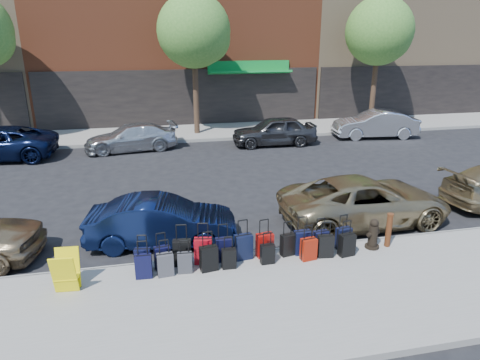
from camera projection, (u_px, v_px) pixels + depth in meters
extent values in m
plane|color=black|center=(215.00, 196.00, 14.95)|extent=(120.00, 120.00, 0.00)
cube|color=gray|center=(263.00, 301.00, 8.92)|extent=(60.00, 4.00, 0.15)
cube|color=gray|center=(187.00, 133.00, 24.18)|extent=(60.00, 4.00, 0.15)
cube|color=gray|center=(242.00, 255.00, 10.79)|extent=(60.00, 0.08, 0.15)
cube|color=gray|center=(191.00, 141.00, 22.31)|extent=(60.00, 0.08, 0.15)
cube|color=black|center=(183.00, 99.00, 25.46)|extent=(16.66, 0.15, 3.40)
cube|color=#0D7A2D|center=(250.00, 72.00, 25.44)|extent=(5.00, 0.91, 0.27)
cube|color=#0D7A2D|center=(249.00, 66.00, 25.61)|extent=(5.00, 0.10, 0.60)
cube|color=black|center=(423.00, 92.00, 28.64)|extent=(14.70, 0.15, 3.40)
cylinder|color=black|center=(196.00, 89.00, 23.01)|extent=(0.30, 0.30, 4.80)
sphere|color=#397025|center=(194.00, 31.00, 22.05)|extent=(3.80, 3.80, 3.80)
sphere|color=#397025|center=(206.00, 38.00, 22.29)|extent=(2.58, 2.58, 2.58)
cylinder|color=black|center=(374.00, 84.00, 25.10)|extent=(0.30, 0.30, 4.80)
sphere|color=#397025|center=(379.00, 31.00, 24.14)|extent=(3.80, 3.80, 3.80)
sphere|color=#397025|center=(388.00, 38.00, 24.38)|extent=(2.58, 2.58, 2.58)
cube|color=black|center=(143.00, 259.00, 9.89)|extent=(0.39, 0.25, 0.54)
cylinder|color=black|center=(141.00, 237.00, 9.70)|extent=(0.20, 0.06, 0.03)
cube|color=black|center=(162.00, 258.00, 9.96)|extent=(0.40, 0.26, 0.55)
cylinder|color=black|center=(161.00, 234.00, 9.76)|extent=(0.21, 0.07, 0.03)
cube|color=black|center=(182.00, 253.00, 10.10)|extent=(0.45, 0.28, 0.63)
cylinder|color=black|center=(181.00, 226.00, 9.88)|extent=(0.24, 0.06, 0.03)
cube|color=maroon|center=(203.00, 251.00, 10.18)|extent=(0.46, 0.31, 0.63)
cylinder|color=black|center=(202.00, 225.00, 9.95)|extent=(0.24, 0.08, 0.03)
cube|color=black|center=(224.00, 249.00, 10.30)|extent=(0.39, 0.22, 0.58)
cylinder|color=black|center=(223.00, 226.00, 10.09)|extent=(0.22, 0.03, 0.03)
cube|color=black|center=(244.00, 247.00, 10.38)|extent=(0.44, 0.28, 0.63)
cylinder|color=black|center=(244.00, 221.00, 10.16)|extent=(0.24, 0.06, 0.03)
cube|color=maroon|center=(265.00, 245.00, 10.48)|extent=(0.43, 0.28, 0.60)
cylinder|color=black|center=(265.00, 221.00, 10.27)|extent=(0.23, 0.06, 0.03)
cube|color=black|center=(288.00, 245.00, 10.56)|extent=(0.40, 0.27, 0.55)
cylinder|color=black|center=(289.00, 223.00, 10.37)|extent=(0.21, 0.07, 0.03)
cube|color=black|center=(303.00, 242.00, 10.61)|extent=(0.41, 0.23, 0.61)
cylinder|color=black|center=(304.00, 218.00, 10.40)|extent=(0.23, 0.03, 0.03)
cube|color=black|center=(321.00, 241.00, 10.73)|extent=(0.39, 0.24, 0.55)
cylinder|color=black|center=(322.00, 220.00, 10.53)|extent=(0.21, 0.06, 0.03)
cube|color=black|center=(343.00, 238.00, 10.88)|extent=(0.41, 0.28, 0.57)
cylinder|color=black|center=(345.00, 216.00, 10.68)|extent=(0.21, 0.07, 0.03)
cube|color=black|center=(144.00, 266.00, 9.58)|extent=(0.38, 0.23, 0.54)
cylinder|color=black|center=(142.00, 243.00, 9.39)|extent=(0.21, 0.04, 0.03)
cube|color=#3D3C42|center=(165.00, 265.00, 9.66)|extent=(0.38, 0.24, 0.54)
cylinder|color=black|center=(164.00, 242.00, 9.47)|extent=(0.21, 0.05, 0.03)
cube|color=#353539|center=(185.00, 263.00, 9.80)|extent=(0.34, 0.22, 0.49)
cylinder|color=black|center=(184.00, 242.00, 9.63)|extent=(0.19, 0.05, 0.03)
cube|color=black|center=(209.00, 259.00, 9.87)|extent=(0.43, 0.29, 0.59)
cylinder|color=black|center=(208.00, 233.00, 9.66)|extent=(0.23, 0.06, 0.03)
cube|color=black|center=(229.00, 258.00, 9.98)|extent=(0.33, 0.20, 0.49)
cylinder|color=black|center=(229.00, 238.00, 9.81)|extent=(0.19, 0.04, 0.03)
cube|color=black|center=(267.00, 254.00, 10.19)|extent=(0.33, 0.20, 0.48)
cylinder|color=black|center=(268.00, 234.00, 10.02)|extent=(0.18, 0.04, 0.03)
cube|color=maroon|center=(309.00, 249.00, 10.35)|extent=(0.40, 0.27, 0.55)
cylinder|color=black|center=(310.00, 227.00, 10.16)|extent=(0.21, 0.06, 0.03)
cube|color=black|center=(325.00, 246.00, 10.48)|extent=(0.40, 0.26, 0.56)
cylinder|color=black|center=(327.00, 224.00, 10.29)|extent=(0.21, 0.06, 0.03)
cube|color=black|center=(347.00, 245.00, 10.54)|extent=(0.41, 0.28, 0.57)
cylinder|color=black|center=(349.00, 222.00, 10.34)|extent=(0.22, 0.06, 0.03)
cylinder|color=black|center=(372.00, 246.00, 11.00)|extent=(0.36, 0.36, 0.06)
cylinder|color=black|center=(373.00, 235.00, 10.90)|extent=(0.24, 0.24, 0.56)
sphere|color=black|center=(374.00, 223.00, 10.79)|extent=(0.22, 0.22, 0.22)
cylinder|color=black|center=(373.00, 233.00, 10.88)|extent=(0.41, 0.24, 0.10)
cylinder|color=#38190C|center=(389.00, 230.00, 10.95)|extent=(0.15, 0.15, 0.88)
cylinder|color=#38190C|center=(391.00, 215.00, 10.81)|extent=(0.17, 0.17, 0.04)
cube|color=yellow|center=(64.00, 275.00, 8.90)|extent=(0.51, 0.26, 0.89)
cube|color=yellow|center=(68.00, 267.00, 9.20)|extent=(0.51, 0.26, 0.89)
cube|color=yellow|center=(67.00, 277.00, 9.09)|extent=(0.52, 0.36, 0.02)
imported|color=#0D183B|center=(162.00, 222.00, 11.33)|extent=(4.06, 1.88, 1.29)
imported|color=#94815B|center=(365.00, 201.00, 12.61)|extent=(5.10, 2.48, 1.40)
imported|color=silver|center=(131.00, 138.00, 20.59)|extent=(4.57, 2.33, 1.27)
imported|color=#343336|center=(274.00, 131.00, 21.60)|extent=(4.28, 1.81, 1.45)
imported|color=silver|center=(375.00, 124.00, 23.12)|extent=(4.62, 2.10, 1.47)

